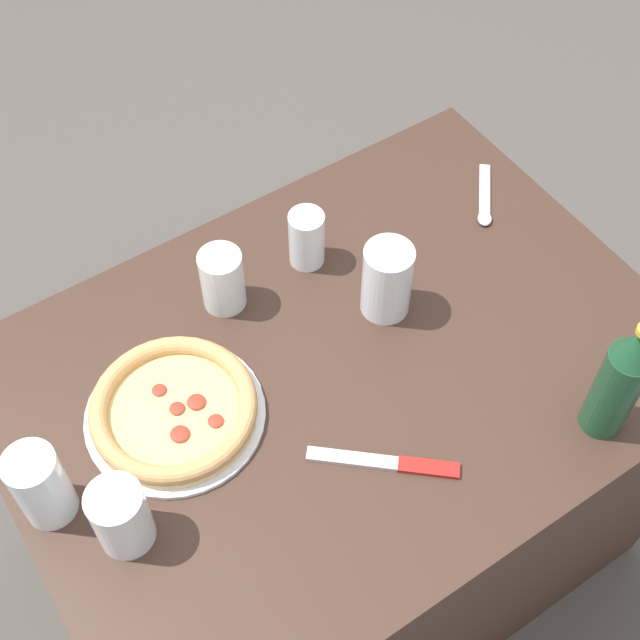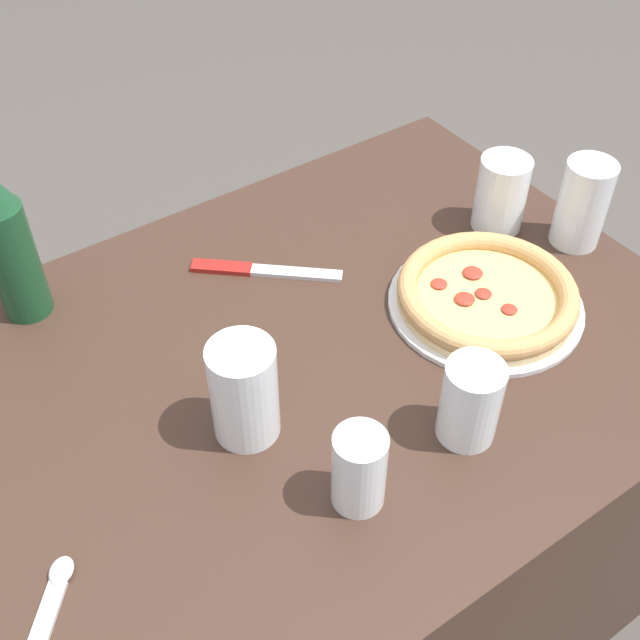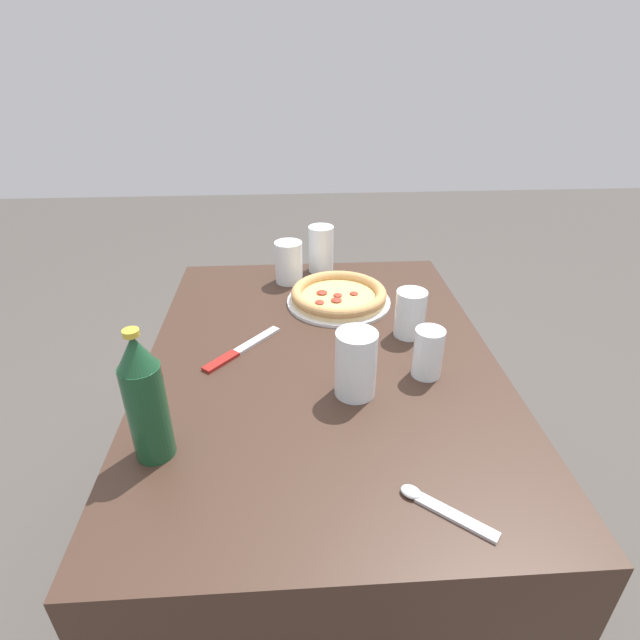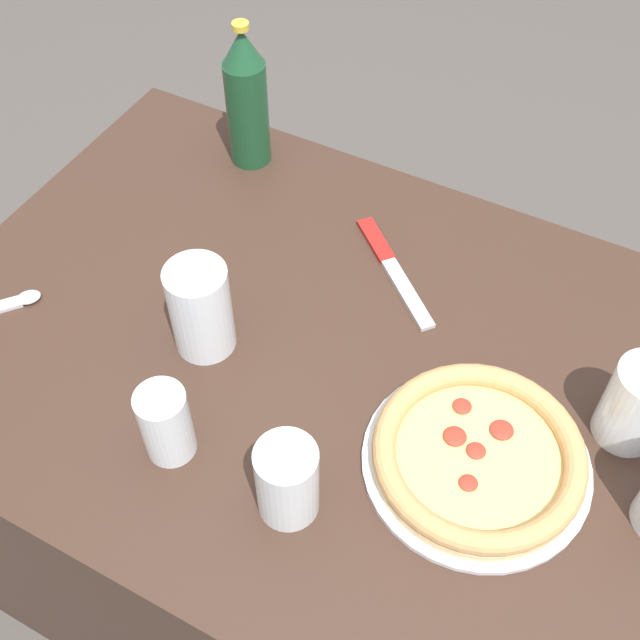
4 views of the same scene
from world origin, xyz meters
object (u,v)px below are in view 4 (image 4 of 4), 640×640
pizza_pepperoni (478,456)px  glass_red_wine (201,313)px  glass_lemonade (287,483)px  glass_water (166,425)px  knife (391,266)px  beer_bottle (246,99)px  glass_iced_tea (635,407)px

pizza_pepperoni → glass_red_wine: glass_red_wine is taller
glass_lemonade → glass_red_wine: bearing=144.1°
glass_water → knife: 0.43m
pizza_pepperoni → beer_bottle: (-0.55, 0.37, 0.10)m
glass_red_wine → beer_bottle: (-0.15, 0.37, 0.06)m
pizza_pepperoni → beer_bottle: size_ratio=1.13×
glass_iced_tea → beer_bottle: 0.74m
glass_iced_tea → beer_bottle: beer_bottle is taller
glass_iced_tea → knife: (-0.38, 0.12, -0.05)m
pizza_pepperoni → glass_lemonade: size_ratio=2.44×
glass_red_wine → knife: glass_red_wine is taller
pizza_pepperoni → knife: pizza_pepperoni is taller
glass_red_wine → beer_bottle: size_ratio=0.57×
glass_lemonade → beer_bottle: beer_bottle is taller
pizza_pepperoni → glass_iced_tea: (0.15, 0.13, 0.03)m
glass_iced_tea → glass_water: (-0.49, -0.29, -0.00)m
glass_iced_tea → glass_lemonade: 0.44m
glass_red_wine → glass_iced_tea: bearing=13.2°
pizza_pepperoni → beer_bottle: 0.67m
glass_red_wine → glass_lemonade: glass_red_wine is taller
glass_iced_tea → glass_water: size_ratio=1.11×
beer_bottle → glass_iced_tea: bearing=-19.0°
glass_water → beer_bottle: size_ratio=0.44×
pizza_pepperoni → beer_bottle: beer_bottle is taller
glass_water → knife: glass_water is taller
glass_red_wine → glass_iced_tea: glass_red_wine is taller
beer_bottle → knife: size_ratio=1.31×
glass_red_wine → glass_water: (0.05, -0.16, -0.01)m
glass_red_wine → knife: size_ratio=0.74×
pizza_pepperoni → glass_water: bearing=-155.9°
glass_water → knife: size_ratio=0.58×
pizza_pepperoni → glass_lemonade: bearing=-139.1°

